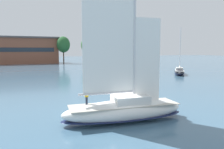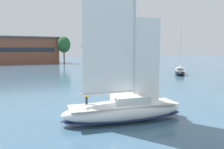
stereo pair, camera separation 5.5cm
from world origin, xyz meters
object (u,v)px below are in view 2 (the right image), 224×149
(tree_shore_left, at_px, (88,45))
(sailboat_moored_mid_channel, at_px, (180,71))
(sailboat_main, at_px, (125,108))
(tree_shore_center, at_px, (64,45))

(tree_shore_left, distance_m, sailboat_moored_mid_channel, 59.67)
(sailboat_main, xyz_separation_m, sailboat_moored_mid_channel, (30.15, 28.82, -0.39))
(tree_shore_left, xyz_separation_m, sailboat_main, (-21.66, -87.34, -7.62))
(tree_shore_left, height_order, tree_shore_center, tree_shore_center)
(sailboat_main, distance_m, sailboat_moored_mid_channel, 41.71)
(tree_shore_left, xyz_separation_m, tree_shore_center, (-11.55, 0.77, 0.17))
(tree_shore_left, height_order, sailboat_main, sailboat_main)
(tree_shore_center, distance_m, sailboat_main, 89.02)
(tree_shore_center, bearing_deg, tree_shore_left, -3.79)
(sailboat_moored_mid_channel, bearing_deg, tree_shore_center, 108.69)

